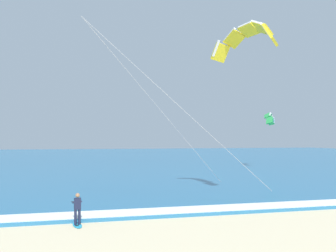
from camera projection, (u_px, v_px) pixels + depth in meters
sea at (101, 157)px, 76.61m from camera, size 200.00×120.00×0.20m
surf_foam at (121, 213)px, 19.09m from camera, size 200.00×1.75×0.04m
surfboard at (77, 225)px, 17.13m from camera, size 0.70×1.46×0.09m
kitesurfer at (77, 207)px, 17.18m from camera, size 0.58×0.58×1.69m
kite_primary at (245, 37)px, 23.55m from camera, size 12.65×6.12×11.66m
kite_distant at (269, 118)px, 48.82m from camera, size 3.47×4.55×1.88m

